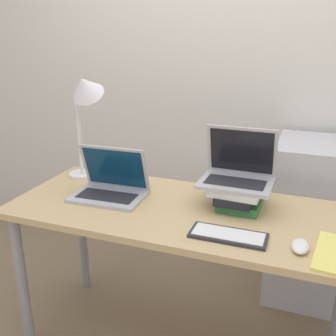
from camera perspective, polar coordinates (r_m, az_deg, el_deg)
wall_back at (r=2.53m, az=9.82°, el=15.91°), size 8.00×0.05×2.70m
desk at (r=1.77m, az=2.22°, el=-8.52°), size 1.54×0.64×0.75m
laptop_left at (r=1.86m, az=-8.35°, el=-2.69°), size 0.34×0.24×0.23m
book_stack at (r=1.76m, az=10.16°, el=-3.85°), size 0.23×0.26×0.10m
laptop_on_books at (r=1.74m, az=10.09°, el=-0.58°), size 0.31×0.24×0.24m
wireless_keyboard at (r=1.52m, az=8.74°, el=-9.62°), size 0.29×0.12×0.01m
mouse at (r=1.49m, az=18.64°, el=-10.70°), size 0.06×0.11×0.03m
desk_lamp at (r=1.99m, az=-12.04°, el=9.80°), size 0.23×0.20×0.57m
mini_fridge at (r=2.41m, az=20.80°, el=-7.29°), size 0.51×0.51×0.92m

